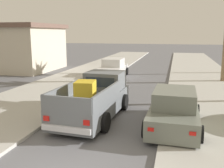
% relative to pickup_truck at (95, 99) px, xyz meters
% --- Properties ---
extents(sidewalk_left, '(5.16, 60.00, 0.12)m').
position_rel_pickup_truck_xyz_m(sidewalk_left, '(-4.15, 6.95, -0.74)').
color(sidewalk_left, '#B2AFA8').
rests_on(sidewalk_left, ground).
extents(sidewalk_right, '(5.16, 60.00, 0.12)m').
position_rel_pickup_truck_xyz_m(sidewalk_right, '(5.51, 6.95, -0.74)').
color(sidewalk_right, '#B2AFA8').
rests_on(sidewalk_right, ground).
extents(curb_left, '(0.16, 60.00, 0.10)m').
position_rel_pickup_truck_xyz_m(curb_left, '(-2.97, 6.95, -0.75)').
color(curb_left, silver).
rests_on(curb_left, ground).
extents(curb_right, '(0.16, 60.00, 0.10)m').
position_rel_pickup_truck_xyz_m(curb_right, '(4.33, 6.95, -0.75)').
color(curb_right, silver).
rests_on(curb_right, ground).
extents(pickup_truck, '(2.41, 5.30, 1.80)m').
position_rel_pickup_truck_xyz_m(pickup_truck, '(0.00, 0.00, 0.00)').
color(pickup_truck, slate).
rests_on(pickup_truck, ground).
extents(car_left_near, '(2.11, 4.30, 1.54)m').
position_rel_pickup_truck_xyz_m(car_left_near, '(3.38, -0.57, -0.09)').
color(car_left_near, slate).
rests_on(car_left_near, ground).
extents(car_left_mid, '(2.05, 4.27, 1.54)m').
position_rel_pickup_truck_xyz_m(car_left_mid, '(-1.71, 10.26, -0.09)').
color(car_left_mid, silver).
rests_on(car_left_mid, ground).
extents(roadside_house, '(9.48, 7.39, 4.48)m').
position_rel_pickup_truck_xyz_m(roadside_house, '(-12.76, 12.01, 1.47)').
color(roadside_house, beige).
rests_on(roadside_house, ground).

